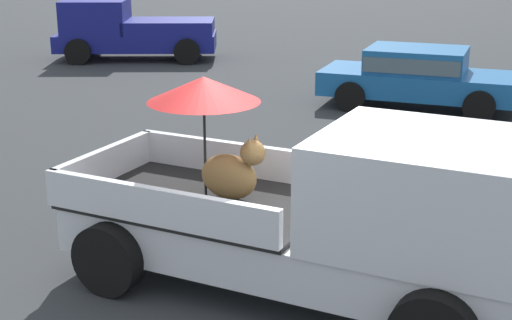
# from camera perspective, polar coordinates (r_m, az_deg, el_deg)

# --- Properties ---
(ground_plane) EXTENTS (80.00, 80.00, 0.00)m
(ground_plane) POSITION_cam_1_polar(r_m,az_deg,el_deg) (8.27, 2.95, -9.85)
(ground_plane) COLOR #2D3033
(pickup_truck_main) EXTENTS (5.32, 3.03, 2.25)m
(pickup_truck_main) POSITION_cam_1_polar(r_m,az_deg,el_deg) (7.73, 6.03, -4.03)
(pickup_truck_main) COLOR black
(pickup_truck_main) RESTS_ON ground
(pickup_truck_red) EXTENTS (5.11, 3.17, 1.80)m
(pickup_truck_red) POSITION_cam_1_polar(r_m,az_deg,el_deg) (23.09, -9.76, 9.82)
(pickup_truck_red) COLOR black
(pickup_truck_red) RESTS_ON ground
(parked_sedan_far) EXTENTS (4.44, 2.28, 1.33)m
(parked_sedan_far) POSITION_cam_1_polar(r_m,az_deg,el_deg) (16.74, 12.45, 6.45)
(parked_sedan_far) COLOR black
(parked_sedan_far) RESTS_ON ground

